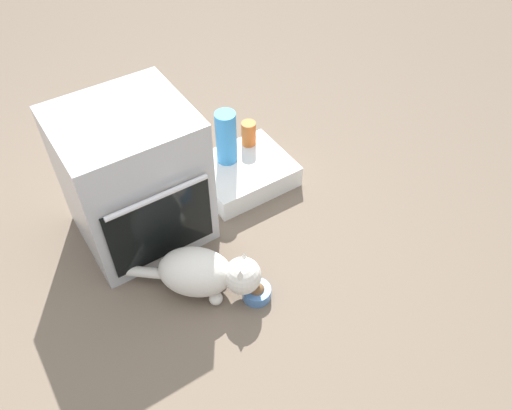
{
  "coord_description": "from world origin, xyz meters",
  "views": [
    {
      "loc": [
        -0.42,
        -1.24,
        1.94
      ],
      "look_at": [
        0.47,
        0.11,
        0.25
      ],
      "focal_mm": 35.81,
      "sensor_mm": 36.0,
      "label": 1
    }
  ],
  "objects_px": {
    "oven": "(133,178)",
    "water_bottle": "(226,137)",
    "cat": "(205,273)",
    "pantry_cabinet": "(244,172)",
    "food_bowl": "(257,292)",
    "sauce_jar": "(249,133)"
  },
  "relations": [
    {
      "from": "food_bowl",
      "to": "pantry_cabinet",
      "type": "bearing_deg",
      "value": 62.08
    },
    {
      "from": "sauce_jar",
      "to": "oven",
      "type": "bearing_deg",
      "value": -168.31
    },
    {
      "from": "sauce_jar",
      "to": "water_bottle",
      "type": "bearing_deg",
      "value": -163.33
    },
    {
      "from": "cat",
      "to": "water_bottle",
      "type": "xyz_separation_m",
      "value": [
        0.47,
        0.59,
        0.15
      ]
    },
    {
      "from": "food_bowl",
      "to": "sauce_jar",
      "type": "xyz_separation_m",
      "value": [
        0.47,
        0.8,
        0.16
      ]
    },
    {
      "from": "cat",
      "to": "water_bottle",
      "type": "height_order",
      "value": "water_bottle"
    },
    {
      "from": "oven",
      "to": "food_bowl",
      "type": "height_order",
      "value": "oven"
    },
    {
      "from": "cat",
      "to": "pantry_cabinet",
      "type": "bearing_deg",
      "value": 86.49
    },
    {
      "from": "pantry_cabinet",
      "to": "water_bottle",
      "type": "relative_size",
      "value": 1.64
    },
    {
      "from": "pantry_cabinet",
      "to": "water_bottle",
      "type": "height_order",
      "value": "water_bottle"
    },
    {
      "from": "oven",
      "to": "water_bottle",
      "type": "distance_m",
      "value": 0.56
    },
    {
      "from": "oven",
      "to": "water_bottle",
      "type": "height_order",
      "value": "oven"
    },
    {
      "from": "sauce_jar",
      "to": "pantry_cabinet",
      "type": "bearing_deg",
      "value": -131.59
    },
    {
      "from": "pantry_cabinet",
      "to": "cat",
      "type": "height_order",
      "value": "cat"
    },
    {
      "from": "pantry_cabinet",
      "to": "food_bowl",
      "type": "xyz_separation_m",
      "value": [
        -0.35,
        -0.67,
        -0.03
      ]
    },
    {
      "from": "oven",
      "to": "water_bottle",
      "type": "bearing_deg",
      "value": 10.11
    },
    {
      "from": "food_bowl",
      "to": "water_bottle",
      "type": "bearing_deg",
      "value": 68.14
    },
    {
      "from": "water_bottle",
      "to": "pantry_cabinet",
      "type": "bearing_deg",
      "value": -55.94
    },
    {
      "from": "pantry_cabinet",
      "to": "sauce_jar",
      "type": "height_order",
      "value": "sauce_jar"
    },
    {
      "from": "oven",
      "to": "pantry_cabinet",
      "type": "xyz_separation_m",
      "value": [
        0.6,
        0.02,
        -0.28
      ]
    },
    {
      "from": "food_bowl",
      "to": "sauce_jar",
      "type": "bearing_deg",
      "value": 59.52
    },
    {
      "from": "sauce_jar",
      "to": "cat",
      "type": "bearing_deg",
      "value": -134.9
    }
  ]
}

